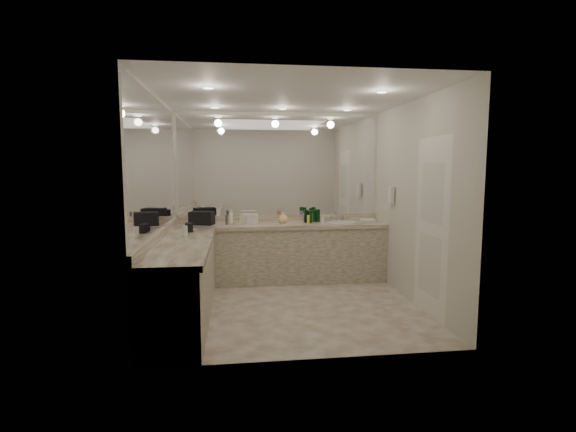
{
  "coord_description": "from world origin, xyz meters",
  "views": [
    {
      "loc": [
        -0.68,
        -5.08,
        1.74
      ],
      "look_at": [
        0.01,
        0.4,
        1.1
      ],
      "focal_mm": 26.0,
      "sensor_mm": 36.0,
      "label": 1
    }
  ],
  "objects": [
    {
      "name": "amenity_bottle_3",
      "position": [
        0.42,
        1.14,
        0.96
      ],
      "size": [
        0.04,
        0.04,
        0.13
      ],
      "primitive_type": "cylinder",
      "color": "#F2D84C",
      "rests_on": "vanity_back_top"
    },
    {
      "name": "amenity_bottle_2",
      "position": [
        0.02,
        1.21,
        0.96
      ],
      "size": [
        0.04,
        0.04,
        0.12
      ],
      "primitive_type": "cylinder",
      "color": "#E0B28C",
      "rests_on": "vanity_back_top"
    },
    {
      "name": "vanity_back_base",
      "position": [
        0.0,
        1.2,
        0.42
      ],
      "size": [
        3.2,
        0.6,
        0.84
      ],
      "primitive_type": "cube",
      "color": "beige",
      "rests_on": "floor"
    },
    {
      "name": "wall_back",
      "position": [
        0.0,
        1.5,
        1.3
      ],
      "size": [
        3.2,
        0.02,
        2.6
      ],
      "primitive_type": "cube",
      "color": "beige",
      "rests_on": "floor"
    },
    {
      "name": "vanity_left_top",
      "position": [
        -1.29,
        -0.3,
        0.87
      ],
      "size": [
        0.64,
        2.42,
        0.06
      ],
      "primitive_type": "cube",
      "color": "beige",
      "rests_on": "vanity_left_base"
    },
    {
      "name": "mirror_back",
      "position": [
        0.0,
        1.49,
        1.77
      ],
      "size": [
        3.12,
        0.01,
        1.55
      ],
      "primitive_type": "cube",
      "color": "white",
      "rests_on": "wall_back"
    },
    {
      "name": "sink",
      "position": [
        0.95,
        1.2,
        0.9
      ],
      "size": [
        0.44,
        0.44,
        0.03
      ],
      "primitive_type": "cylinder",
      "color": "white",
      "rests_on": "vanity_back_top"
    },
    {
      "name": "amenity_bottle_6",
      "position": [
        -0.82,
        1.15,
        0.97
      ],
      "size": [
        0.04,
        0.04,
        0.14
      ],
      "primitive_type": "cylinder",
      "color": "#3F3F4C",
      "rests_on": "vanity_back_top"
    },
    {
      "name": "vanity_left_base",
      "position": [
        -1.3,
        -0.3,
        0.42
      ],
      "size": [
        0.6,
        2.4,
        0.84
      ],
      "primitive_type": "cube",
      "color": "beige",
      "rests_on": "floor"
    },
    {
      "name": "vanity_back_top",
      "position": [
        0.0,
        1.19,
        0.87
      ],
      "size": [
        3.2,
        0.64,
        0.06
      ],
      "primitive_type": "cube",
      "color": "beige",
      "rests_on": "vanity_back_base"
    },
    {
      "name": "faucet",
      "position": [
        0.95,
        1.41,
        0.97
      ],
      "size": [
        0.24,
        0.16,
        0.14
      ],
      "primitive_type": "cube",
      "color": "silver",
      "rests_on": "vanity_back_top"
    },
    {
      "name": "backsplash_back",
      "position": [
        0.0,
        1.48,
        0.95
      ],
      "size": [
        3.2,
        0.04,
        0.1
      ],
      "primitive_type": "cube",
      "color": "beige",
      "rests_on": "vanity_back_top"
    },
    {
      "name": "soap_bottle_c",
      "position": [
        0.04,
        1.22,
        0.99
      ],
      "size": [
        0.19,
        0.19,
        0.19
      ],
      "primitive_type": "imported",
      "rotation": [
        0.0,
        0.0,
        0.4
      ],
      "color": "#F2D38F",
      "rests_on": "vanity_back_top"
    },
    {
      "name": "soap_bottle_a",
      "position": [
        -0.76,
        1.25,
        1.0
      ],
      "size": [
        0.08,
        0.08,
        0.2
      ],
      "primitive_type": "imported",
      "rotation": [
        0.0,
        0.0,
        -0.1
      ],
      "color": "white",
      "rests_on": "vanity_back_top"
    },
    {
      "name": "wall_left",
      "position": [
        -1.6,
        0.0,
        1.3
      ],
      "size": [
        0.02,
        3.0,
        2.6
      ],
      "primitive_type": "cube",
      "color": "beige",
      "rests_on": "floor"
    },
    {
      "name": "cream_cosmetic_case",
      "position": [
        -0.48,
        1.23,
        0.97
      ],
      "size": [
        0.28,
        0.23,
        0.14
      ],
      "primitive_type": "cube",
      "rotation": [
        0.0,
        0.0,
        -0.36
      ],
      "color": "silver",
      "rests_on": "vanity_back_top"
    },
    {
      "name": "backsplash_left",
      "position": [
        -1.58,
        0.0,
        0.95
      ],
      "size": [
        0.04,
        3.0,
        0.1
      ],
      "primitive_type": "cube",
      "color": "beige",
      "rests_on": "vanity_left_top"
    },
    {
      "name": "wall_right",
      "position": [
        1.6,
        0.0,
        1.3
      ],
      "size": [
        0.02,
        3.0,
        2.6
      ],
      "primitive_type": "cube",
      "color": "beige",
      "rests_on": "floor"
    },
    {
      "name": "amenity_bottle_1",
      "position": [
        0.02,
        1.32,
        0.97
      ],
      "size": [
        0.07,
        0.07,
        0.14
      ],
      "primitive_type": "cylinder",
      "color": "#E57F66",
      "rests_on": "vanity_back_top"
    },
    {
      "name": "wall_phone",
      "position": [
        1.56,
        0.7,
        1.35
      ],
      "size": [
        0.06,
        0.1,
        0.24
      ],
      "primitive_type": "cube",
      "color": "white",
      "rests_on": "wall_right"
    },
    {
      "name": "green_bottle_0",
      "position": [
        0.4,
        1.25,
        1.0
      ],
      "size": [
        0.06,
        0.06,
        0.2
      ],
      "primitive_type": "cylinder",
      "color": "#0B571D",
      "rests_on": "vanity_back_top"
    },
    {
      "name": "mirror_left",
      "position": [
        -1.59,
        0.0,
        1.77
      ],
      "size": [
        0.01,
        2.92,
        1.55
      ],
      "primitive_type": "cube",
      "color": "white",
      "rests_on": "wall_left"
    },
    {
      "name": "amenity_bottle_0",
      "position": [
        0.47,
        1.2,
        0.97
      ],
      "size": [
        0.04,
        0.04,
        0.15
      ],
      "primitive_type": "cylinder",
      "color": "#E0B28C",
      "rests_on": "vanity_back_top"
    },
    {
      "name": "ceiling",
      "position": [
        0.0,
        0.0,
        2.6
      ],
      "size": [
        3.2,
        3.2,
        0.0
      ],
      "primitive_type": "plane",
      "color": "white",
      "rests_on": "floor"
    },
    {
      "name": "amenity_bottle_7",
      "position": [
        0.63,
        1.12,
        0.95
      ],
      "size": [
        0.05,
        0.05,
        0.09
      ],
      "primitive_type": "cylinder",
      "color": "white",
      "rests_on": "vanity_back_top"
    },
    {
      "name": "amenity_bottle_4",
      "position": [
        0.39,
        1.31,
        0.97
      ],
      "size": [
        0.06,
        0.06,
        0.14
      ],
      "primitive_type": "cylinder",
      "color": "#9966B2",
      "rests_on": "vanity_back_top"
    },
    {
      "name": "soap_bottle_b",
      "position": [
        -0.48,
        1.17,
        0.99
      ],
      "size": [
        0.09,
        0.09,
        0.18
      ],
      "primitive_type": "imported",
      "rotation": [
        0.0,
        0.0,
        0.06
      ],
      "color": "silver",
      "rests_on": "vanity_back_top"
    },
    {
      "name": "green_bottle_2",
      "position": [
        0.46,
        1.21,
        0.99
      ],
      "size": [
        0.07,
        0.07,
        0.19
      ],
      "primitive_type": "cylinder",
      "color": "#0B571D",
      "rests_on": "vanity_back_top"
    },
    {
      "name": "black_bag_spill",
      "position": [
        -1.3,
        0.51,
        0.95
      ],
      "size": [
        0.12,
        0.21,
        0.11
      ],
      "primitive_type": "cube",
      "rotation": [
        0.0,
        0.0,
        0.18
      ],
      "color": "black",
      "rests_on": "vanity_left_top"
    },
    {
      "name": "door",
      "position": [
        1.59,
        -0.5,
        1.05
      ],
      "size": [
        0.02,
        0.82,
        2.1
      ],
      "primitive_type": "cube",
      "color": "white",
      "rests_on": "wall_right"
    },
    {
      "name": "lotion_left",
      "position": [
        -1.3,
        0.08,
        0.97
      ],
      "size": [
        0.06,
        0.06,
        0.13
      ],
      "primitive_type": "cylinder",
      "color": "white",
      "rests_on": "vanity_left_top"
    },
    {
      "name": "floor",
      "position": [
        0.0,
        0.0,
        0.0
      ],
      "size": [
        3.2,
        3.2,
        0.0
      ],
      "primitive_type": "plane",
      "color": "beige",
      "rests_on": "ground"
    },
    {
      "name": "hand_towel",
      "position": [
        1.39,
        1.25,
        0.92
      ],
      "size": [
        0.23,
        0.16,
        0.04
      ],
      "primitive_type": "cube",
      "rotation": [
        0.0,
        0.0,
        -0.07
      ],
      "color": "white",
      "rests_on": "vanity_back_top"
    },
    {
      "name": "black_toiletry_bag",
      "position": [
        -1.19,
        1.19,
        1.0
      ],
      "size": [
        0.39,
        0.3,
        0.2
      ],
      "primitive_type": "cube",
      "rotation": [
        0.0,
        0.0,
        -0.25
      ],
      "color": "black",
      "rests_on": "vanity_back_top"
    },
    {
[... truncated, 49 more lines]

